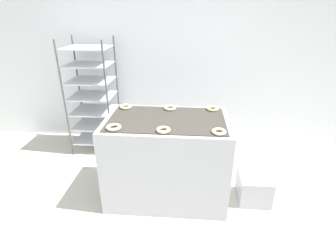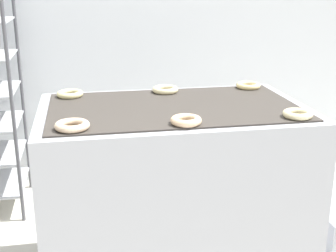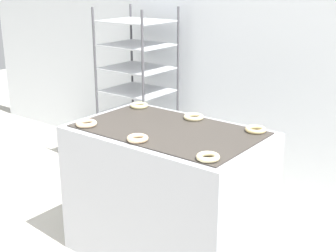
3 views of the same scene
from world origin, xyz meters
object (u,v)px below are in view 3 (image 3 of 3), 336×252
fryer_machine (168,193)px  donut_far_right (256,129)px  donut_near_right (208,157)px  donut_far_center (194,117)px  donut_near_left (86,123)px  donut_far_left (139,105)px  donut_near_center (138,138)px  baking_rack_cart (137,91)px

fryer_machine → donut_far_right: bearing=31.7°
donut_near_right → donut_far_center: same height
fryer_machine → donut_near_right: donut_near_right is taller
donut_near_left → donut_far_center: donut_near_left is taller
donut_far_left → donut_far_center: size_ratio=0.97×
donut_near_center → donut_far_center: bearing=88.3°
donut_far_right → donut_far_left: bearing=-178.9°
fryer_machine → donut_far_left: 0.76m
fryer_machine → baking_rack_cart: baking_rack_cart is taller
donut_far_center → donut_far_right: (0.48, 0.02, -0.00)m
fryer_machine → donut_near_left: (-0.49, -0.29, 0.50)m
donut_near_center → donut_far_left: 0.77m
donut_near_right → donut_far_center: 0.77m
donut_near_center → donut_far_left: (-0.50, 0.59, -0.00)m
donut_near_center → donut_near_right: 0.52m
fryer_machine → baking_rack_cart: 1.61m
fryer_machine → donut_near_right: 0.77m
fryer_machine → donut_far_right: size_ratio=9.56×
donut_far_right → fryer_machine: bearing=-148.3°
baking_rack_cart → donut_near_left: size_ratio=11.39×
fryer_machine → donut_near_left: bearing=-149.6°
donut_near_right → donut_far_left: 1.17m
fryer_machine → donut_far_left: (-0.50, 0.29, 0.49)m
donut_near_left → donut_far_right: donut_near_left is taller
donut_far_left → donut_far_right: size_ratio=1.01×
baking_rack_cart → donut_near_right: size_ratio=12.33×
donut_near_center → donut_far_left: size_ratio=0.98×
donut_far_left → donut_far_center: bearing=0.4°
donut_far_center → donut_far_left: bearing=-179.6°
donut_far_left → donut_far_center: 0.51m
donut_far_center → donut_near_right: bearing=-49.6°
donut_far_center → donut_far_right: donut_far_center is taller
donut_near_left → donut_near_right: (1.00, -0.01, -0.00)m
donut_near_right → donut_far_center: (-0.50, 0.59, 0.00)m
donut_far_center → donut_near_center: bearing=-91.7°
fryer_machine → donut_far_left: donut_far_left is taller
donut_near_right → donut_far_right: bearing=91.4°
fryer_machine → baking_rack_cart: size_ratio=0.79×
donut_far_left → baking_rack_cart: bearing=131.9°
baking_rack_cart → donut_near_center: baking_rack_cart is taller
baking_rack_cart → donut_near_left: 1.49m
donut_near_center → donut_far_left: bearing=130.1°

